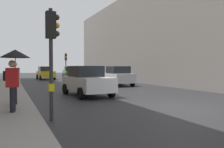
# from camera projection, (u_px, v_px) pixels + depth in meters

# --- Properties ---
(ground_plane) EXTENTS (120.00, 120.00, 0.00)m
(ground_plane) POSITION_uv_depth(u_px,v_px,m) (180.00, 107.00, 9.66)
(ground_plane) COLOR #28282B
(sidewalk_kerb) EXTENTS (2.57, 40.00, 0.16)m
(sidewalk_kerb) POSITION_uv_depth(u_px,v_px,m) (3.00, 97.00, 12.24)
(sidewalk_kerb) COLOR gray
(sidewalk_kerb) RESTS_ON ground
(building_facade_right) EXTENTS (12.00, 35.44, 10.09)m
(building_facade_right) POSITION_uv_depth(u_px,v_px,m) (174.00, 40.00, 27.67)
(building_facade_right) COLOR slate
(building_facade_right) RESTS_ON ground
(traffic_light_far_median) EXTENTS (0.24, 0.43, 3.48)m
(traffic_light_far_median) POSITION_uv_depth(u_px,v_px,m) (66.00, 61.00, 28.93)
(traffic_light_far_median) COLOR #2D2D2D
(traffic_light_far_median) RESTS_ON ground
(traffic_light_near_left) EXTENTS (0.43, 0.25, 3.54)m
(traffic_light_near_left) POSITION_uv_depth(u_px,v_px,m) (52.00, 43.00, 7.16)
(traffic_light_near_left) COLOR #2D2D2D
(traffic_light_near_left) RESTS_ON ground
(car_green_estate) EXTENTS (2.27, 4.33, 1.76)m
(car_green_estate) POSITION_uv_depth(u_px,v_px,m) (70.00, 72.00, 37.71)
(car_green_estate) COLOR #2D6038
(car_green_estate) RESTS_ON ground
(car_white_compact) EXTENTS (2.28, 4.33, 1.76)m
(car_white_compact) POSITION_uv_depth(u_px,v_px,m) (87.00, 81.00, 13.44)
(car_white_compact) COLOR silver
(car_white_compact) RESTS_ON ground
(car_silver_hatchback) EXTENTS (2.19, 4.29, 1.76)m
(car_silver_hatchback) POSITION_uv_depth(u_px,v_px,m) (117.00, 76.00, 20.57)
(car_silver_hatchback) COLOR #BCBCC1
(car_silver_hatchback) RESTS_ON ground
(car_yellow_taxi) EXTENTS (2.17, 4.28, 1.76)m
(car_yellow_taxi) POSITION_uv_depth(u_px,v_px,m) (46.00, 73.00, 30.81)
(car_yellow_taxi) COLOR yellow
(car_yellow_taxi) RESTS_ON ground
(pedestrian_with_umbrella) EXTENTS (1.00, 1.00, 2.14)m
(pedestrian_with_umbrella) POSITION_uv_depth(u_px,v_px,m) (14.00, 63.00, 7.73)
(pedestrian_with_umbrella) COLOR black
(pedestrian_with_umbrella) RESTS_ON sidewalk_kerb
(pedestrian_with_black_backpack) EXTENTS (0.65, 0.41, 1.77)m
(pedestrian_with_black_backpack) POSITION_uv_depth(u_px,v_px,m) (13.00, 80.00, 9.34)
(pedestrian_with_black_backpack) COLOR black
(pedestrian_with_black_backpack) RESTS_ON sidewalk_kerb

